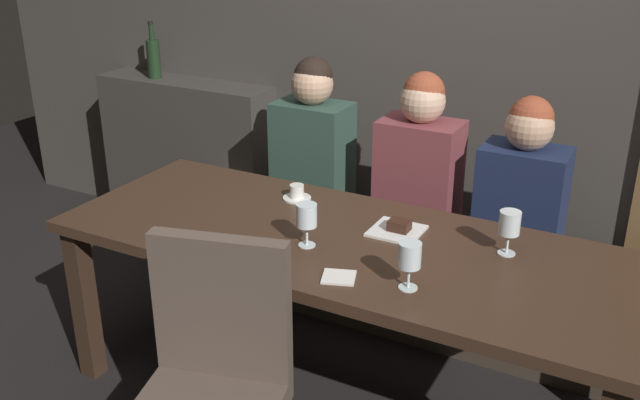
# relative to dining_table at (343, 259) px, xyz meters

# --- Properties ---
(ground) EXTENTS (9.00, 9.00, 0.00)m
(ground) POSITION_rel_dining_table_xyz_m (0.00, 0.00, -0.65)
(ground) COLOR black
(back_counter) EXTENTS (1.10, 0.28, 0.95)m
(back_counter) POSITION_rel_dining_table_xyz_m (-1.55, 1.04, -0.18)
(back_counter) COLOR #38342F
(back_counter) RESTS_ON ground
(dining_table) EXTENTS (2.20, 0.84, 0.74)m
(dining_table) POSITION_rel_dining_table_xyz_m (0.00, 0.00, 0.00)
(dining_table) COLOR #342217
(dining_table) RESTS_ON ground
(banquette_bench) EXTENTS (2.50, 0.44, 0.45)m
(banquette_bench) POSITION_rel_dining_table_xyz_m (0.00, 0.70, -0.42)
(banquette_bench) COLOR #40352A
(banquette_bench) RESTS_ON ground
(chair_near_side) EXTENTS (0.54, 0.54, 0.98)m
(chair_near_side) POSITION_rel_dining_table_xyz_m (-0.08, -0.72, -0.09)
(chair_near_side) COLOR #3D281C
(chair_near_side) RESTS_ON ground
(diner_redhead) EXTENTS (0.36, 0.24, 0.79)m
(diner_redhead) POSITION_rel_dining_table_xyz_m (-0.53, 0.73, 0.17)
(diner_redhead) COLOR #2D473D
(diner_redhead) RESTS_ON banquette_bench
(diner_bearded) EXTENTS (0.36, 0.24, 0.78)m
(diner_bearded) POSITION_rel_dining_table_xyz_m (0.02, 0.72, 0.17)
(diner_bearded) COLOR brown
(diner_bearded) RESTS_ON banquette_bench
(diner_far_end) EXTENTS (0.36, 0.24, 0.73)m
(diner_far_end) POSITION_rel_dining_table_xyz_m (0.49, 0.73, 0.14)
(diner_far_end) COLOR #192342
(diner_far_end) RESTS_ON banquette_bench
(wine_bottle_dark_red) EXTENTS (0.08, 0.08, 0.33)m
(wine_bottle_dark_red) POSITION_rel_dining_table_xyz_m (-1.74, 1.01, 0.42)
(wine_bottle_dark_red) COLOR black
(wine_bottle_dark_red) RESTS_ON back_counter
(wine_glass_end_right) EXTENTS (0.08, 0.08, 0.16)m
(wine_glass_end_right) POSITION_rel_dining_table_xyz_m (-0.09, -0.12, 0.20)
(wine_glass_end_right) COLOR silver
(wine_glass_end_right) RESTS_ON dining_table
(wine_glass_far_right) EXTENTS (0.08, 0.08, 0.16)m
(wine_glass_far_right) POSITION_rel_dining_table_xyz_m (0.35, -0.23, 0.20)
(wine_glass_far_right) COLOR silver
(wine_glass_far_right) RESTS_ON dining_table
(wine_glass_near_right) EXTENTS (0.08, 0.08, 0.16)m
(wine_glass_near_right) POSITION_rel_dining_table_xyz_m (0.57, 0.16, 0.20)
(wine_glass_near_right) COLOR silver
(wine_glass_near_right) RESTS_ON dining_table
(espresso_cup) EXTENTS (0.12, 0.12, 0.06)m
(espresso_cup) POSITION_rel_dining_table_xyz_m (-0.34, 0.25, 0.11)
(espresso_cup) COLOR white
(espresso_cup) RESTS_ON dining_table
(dessert_plate) EXTENTS (0.19, 0.19, 0.05)m
(dessert_plate) POSITION_rel_dining_table_xyz_m (0.16, 0.15, 0.10)
(dessert_plate) COLOR white
(dessert_plate) RESTS_ON dining_table
(folded_napkin) EXTENTS (0.14, 0.13, 0.01)m
(folded_napkin) POSITION_rel_dining_table_xyz_m (0.13, -0.28, 0.09)
(folded_napkin) COLOR silver
(folded_napkin) RESTS_ON dining_table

